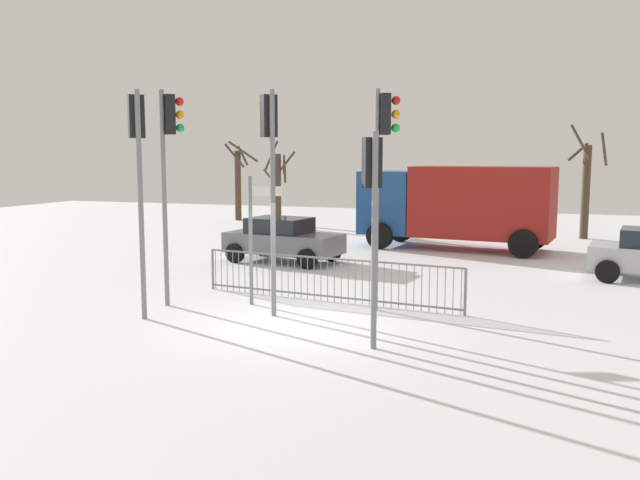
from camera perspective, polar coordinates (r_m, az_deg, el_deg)
name	(u,v)px	position (r m, az deg, el deg)	size (l,w,h in m)	color
ground_plane	(294,324)	(13.99, -2.27, -7.25)	(60.00, 60.00, 0.00)	white
traffic_light_foreground_right	(270,152)	(14.45, -4.35, 7.54)	(0.48, 0.46, 4.89)	slate
traffic_light_mid_left	(383,150)	(14.92, 5.44, 7.69)	(0.53, 0.40, 4.96)	slate
traffic_light_mid_right	(372,191)	(11.99, 4.49, 4.25)	(0.43, 0.50, 3.93)	slate
traffic_light_foreground_left	(138,153)	(14.65, -15.38, 7.22)	(0.47, 0.47, 4.87)	slate
traffic_light_rear_left	(169,150)	(15.76, -12.85, 7.58)	(0.46, 0.47, 4.98)	slate
direction_sign_post	(253,233)	(15.60, -5.75, 0.59)	(0.75, 0.31, 3.03)	slate
pedestrian_guard_railing	(328,279)	(16.04, 0.66, -3.33)	(6.71, 0.90, 1.07)	slate
car_grey_trailing	(283,239)	(21.94, -3.23, 0.09)	(4.02, 2.41, 1.47)	slate
delivery_truck	(457,203)	(25.35, 11.71, 3.13)	(7.29, 3.47, 3.10)	maroon
bare_tree_left	(238,181)	(36.23, -7.03, 5.01)	(1.71, 1.55, 4.27)	#473828
bare_tree_centre	(278,186)	(32.72, -3.61, 4.66)	(1.51, 1.53, 4.24)	#473828
bare_tree_right	(586,187)	(30.11, 21.87, 4.28)	(1.63, 1.62, 4.79)	#473828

